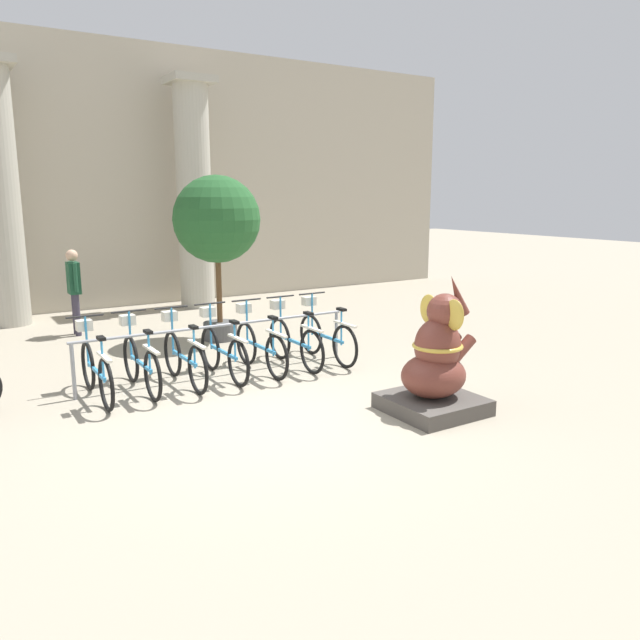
{
  "coord_description": "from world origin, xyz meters",
  "views": [
    {
      "loc": [
        -3.27,
        -6.25,
        2.61
      ],
      "look_at": [
        0.95,
        0.48,
        1.0
      ],
      "focal_mm": 35.0,
      "sensor_mm": 36.0,
      "label": 1
    }
  ],
  "objects": [
    {
      "name": "building_facade",
      "position": [
        0.0,
        8.6,
        3.0
      ],
      "size": [
        20.0,
        0.2,
        6.0
      ],
      "color": "#B2A893",
      "rests_on": "ground_plane"
    },
    {
      "name": "potted_tree",
      "position": [
        1.09,
        4.13,
        2.11
      ],
      "size": [
        1.54,
        1.54,
        2.94
      ],
      "color": "#4C4C4C",
      "rests_on": "ground_plane"
    },
    {
      "name": "ground_plane",
      "position": [
        0.0,
        0.0,
        0.0
      ],
      "size": [
        60.0,
        60.0,
        0.0
      ],
      "primitive_type": "plane",
      "color": "#9E937F"
    },
    {
      "name": "bicycle_3",
      "position": [
        0.16,
        1.86,
        0.4
      ],
      "size": [
        0.48,
        1.67,
        1.04
      ],
      "color": "black",
      "rests_on": "ground_plane"
    },
    {
      "name": "bicycle_6",
      "position": [
        1.93,
        1.87,
        0.4
      ],
      "size": [
        0.48,
        1.67,
        1.04
      ],
      "color": "black",
      "rests_on": "ground_plane"
    },
    {
      "name": "elephant_statue",
      "position": [
        1.78,
        -0.85,
        0.57
      ],
      "size": [
        1.06,
        1.06,
        1.69
      ],
      "color": "#4C4742",
      "rests_on": "ground_plane"
    },
    {
      "name": "column_right",
      "position": [
        2.01,
        7.6,
        2.62
      ],
      "size": [
        0.98,
        0.98,
        5.16
      ],
      "color": "#ADA899",
      "rests_on": "ground_plane"
    },
    {
      "name": "bicycle_1",
      "position": [
        -1.03,
        1.88,
        0.4
      ],
      "size": [
        0.48,
        1.67,
        1.04
      ],
      "color": "black",
      "rests_on": "ground_plane"
    },
    {
      "name": "bicycle_4",
      "position": [
        0.75,
        1.85,
        0.4
      ],
      "size": [
        0.48,
        1.67,
        1.04
      ],
      "color": "black",
      "rests_on": "ground_plane"
    },
    {
      "name": "bike_rack",
      "position": [
        0.16,
        1.95,
        0.61
      ],
      "size": [
        4.15,
        0.05,
        0.77
      ],
      "color": "gray",
      "rests_on": "ground_plane"
    },
    {
      "name": "bicycle_2",
      "position": [
        -0.43,
        1.84,
        0.4
      ],
      "size": [
        0.48,
        1.67,
        1.04
      ],
      "color": "black",
      "rests_on": "ground_plane"
    },
    {
      "name": "person_pedestrian",
      "position": [
        -1.05,
        5.9,
        0.96
      ],
      "size": [
        0.21,
        0.47,
        1.61
      ],
      "color": "#383342",
      "rests_on": "ground_plane"
    },
    {
      "name": "bicycle_5",
      "position": [
        1.34,
        1.86,
        0.4
      ],
      "size": [
        0.48,
        1.67,
        1.04
      ],
      "color": "black",
      "rests_on": "ground_plane"
    },
    {
      "name": "bicycle_0",
      "position": [
        -1.62,
        1.82,
        0.4
      ],
      "size": [
        0.48,
        1.67,
        1.04
      ],
      "color": "black",
      "rests_on": "ground_plane"
    }
  ]
}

